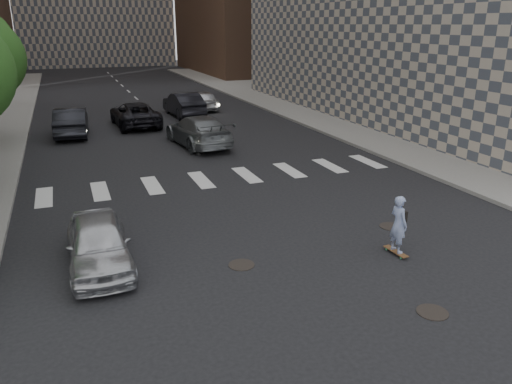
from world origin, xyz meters
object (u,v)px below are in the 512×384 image
skateboarder (399,224)px  silver_sedan (98,243)px  traffic_car_e (184,104)px  traffic_car_b (198,131)px  traffic_car_d (202,100)px  traffic_car_a (71,122)px  traffic_car_c (135,114)px

skateboarder → silver_sedan: (-7.75, 2.18, -0.23)m
traffic_car_e → skateboarder: bearing=87.0°
traffic_car_b → traffic_car_d: 11.53m
skateboarder → traffic_car_a: skateboarder is taller
traffic_car_d → traffic_car_e: bearing=47.0°
skateboarder → silver_sedan: bearing=160.7°
traffic_car_a → traffic_car_b: bearing=144.9°
traffic_car_b → traffic_car_d: (3.22, 11.07, -0.07)m
silver_sedan → traffic_car_e: bearing=71.5°
traffic_car_a → traffic_car_e: (7.46, 4.00, 0.01)m
traffic_car_b → traffic_car_c: bearing=-76.1°
skateboarder → traffic_car_e: skateboarder is taller
traffic_car_a → traffic_car_e: size_ratio=0.99×
silver_sedan → traffic_car_a: traffic_car_a is taller
traffic_car_d → silver_sedan: bearing=67.8°
traffic_car_a → traffic_car_b: 7.89m
skateboarder → traffic_car_b: size_ratio=0.32×
traffic_car_e → traffic_car_a: bearing=24.2°
silver_sedan → traffic_car_a: size_ratio=0.80×
skateboarder → traffic_car_a: size_ratio=0.35×
traffic_car_c → traffic_car_b: bearing=107.0°
traffic_car_a → traffic_car_b: (6.12, -4.98, -0.01)m
skateboarder → traffic_car_b: skateboarder is taller
skateboarder → traffic_car_e: bearing=87.4°
traffic_car_d → skateboarder: bearing=85.9°
silver_sedan → traffic_car_b: traffic_car_b is taller
traffic_car_d → traffic_car_a: bearing=32.2°
traffic_car_b → traffic_car_e: 9.08m
traffic_car_b → traffic_car_c: size_ratio=1.01×
traffic_car_e → traffic_car_c: bearing=30.2°
traffic_car_c → traffic_car_e: traffic_car_e is taller
traffic_car_b → traffic_car_e: bearing=-104.4°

